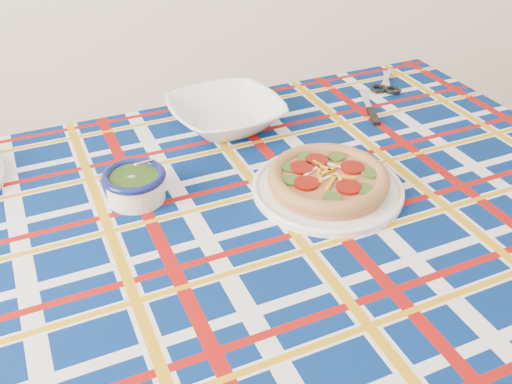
{
  "coord_description": "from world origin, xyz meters",
  "views": [
    {
      "loc": [
        -0.18,
        -0.45,
        1.39
      ],
      "look_at": [
        -0.01,
        0.44,
        0.77
      ],
      "focal_mm": 40.0,
      "sensor_mm": 36.0,
      "label": 1
    }
  ],
  "objects": [
    {
      "name": "kitchen_scissors",
      "position": [
        0.45,
        0.93,
        0.75
      ],
      "size": [
        0.15,
        0.2,
        0.02
      ],
      "primitive_type": null,
      "rotation": [
        0.0,
        0.0,
        1.15
      ],
      "color": "silver",
      "rests_on": "tablecloth"
    },
    {
      "name": "main_focaccia_plate",
      "position": [
        0.14,
        0.44,
        0.78
      ],
      "size": [
        0.35,
        0.35,
        0.06
      ],
      "primitive_type": null,
      "rotation": [
        0.0,
        0.0,
        0.16
      ],
      "color": "#B26B3F",
      "rests_on": "tablecloth"
    },
    {
      "name": "dining_table",
      "position": [
        -0.06,
        0.4,
        0.67
      ],
      "size": [
        1.76,
        1.32,
        0.74
      ],
      "rotation": [
        0.0,
        0.0,
        0.23
      ],
      "color": "olive",
      "rests_on": "floor"
    },
    {
      "name": "serving_bowl",
      "position": [
        -0.02,
        0.75,
        0.78
      ],
      "size": [
        0.32,
        0.32,
        0.06
      ],
      "primitive_type": "imported",
      "rotation": [
        0.0,
        0.0,
        0.29
      ],
      "color": "white",
      "rests_on": "tablecloth"
    },
    {
      "name": "tablecloth",
      "position": [
        -0.06,
        0.4,
        0.69
      ],
      "size": [
        1.8,
        1.35,
        0.1
      ],
      "primitive_type": null,
      "rotation": [
        0.0,
        0.0,
        0.23
      ],
      "color": "#051E58",
      "rests_on": "dining_table"
    },
    {
      "name": "pesto_bowl",
      "position": [
        -0.24,
        0.49,
        0.78
      ],
      "size": [
        0.15,
        0.15,
        0.07
      ],
      "primitive_type": null,
      "rotation": [
        0.0,
        0.0,
        0.25
      ],
      "color": "#1A330D",
      "rests_on": "tablecloth"
    },
    {
      "name": "table_knife",
      "position": [
        0.35,
        0.82,
        0.75
      ],
      "size": [
        0.05,
        0.22,
        0.01
      ],
      "primitive_type": null,
      "rotation": [
        0.0,
        0.0,
        1.42
      ],
      "color": "silver",
      "rests_on": "tablecloth"
    }
  ]
}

